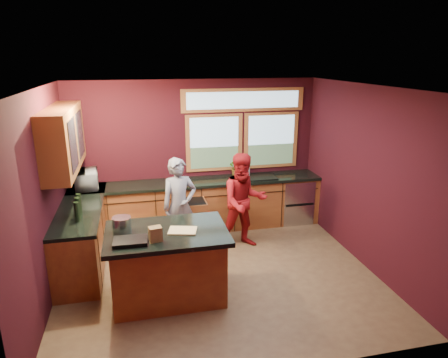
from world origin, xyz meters
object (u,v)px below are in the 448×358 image
object	(u,v)px
cutting_board	(183,231)
stock_pot	(122,224)
island	(168,264)
person_red	(244,201)
person_grey	(179,206)

from	to	relation	value
cutting_board	stock_pot	bearing A→B (deg)	165.07
island	stock_pot	world-z (taller)	stock_pot
cutting_board	stock_pot	distance (m)	0.78
island	person_red	xyz separation A→B (m)	(1.36, 1.21, 0.33)
island	person_grey	distance (m)	1.36
person_red	cutting_board	world-z (taller)	person_red
island	person_red	distance (m)	1.84
island	stock_pot	bearing A→B (deg)	164.74
island	person_red	bearing A→B (deg)	41.64
cutting_board	person_grey	bearing A→B (deg)	85.35
island	stock_pot	distance (m)	0.80
person_grey	person_red	world-z (taller)	person_red
island	stock_pot	size ratio (longest dim) A/B	6.46
person_grey	stock_pot	world-z (taller)	person_grey
island	stock_pot	xyz separation A→B (m)	(-0.55, 0.15, 0.56)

